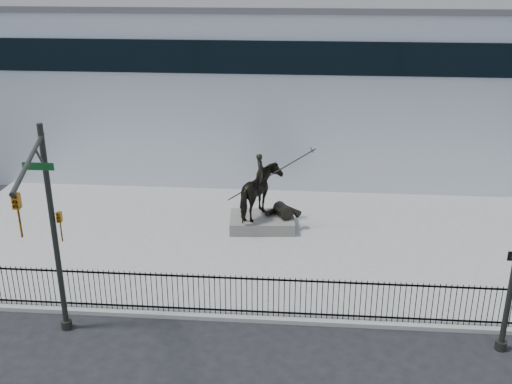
{
  "coord_description": "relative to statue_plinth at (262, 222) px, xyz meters",
  "views": [
    {
      "loc": [
        0.64,
        -16.06,
        11.46
      ],
      "look_at": [
        -1.18,
        6.0,
        2.78
      ],
      "focal_mm": 42.0,
      "sensor_mm": 36.0,
      "label": 1
    }
  ],
  "objects": [
    {
      "name": "statue_plinth",
      "position": [
        0.0,
        0.0,
        0.0
      ],
      "size": [
        3.0,
        2.19,
        0.53
      ],
      "primitive_type": "cube",
      "rotation": [
        0.0,
        0.0,
        0.08
      ],
      "color": "#524F4B",
      "rests_on": "plaza"
    },
    {
      "name": "plaza",
      "position": [
        1.1,
        -1.33,
        -0.34
      ],
      "size": [
        30.0,
        12.0,
        0.15
      ],
      "primitive_type": "cube",
      "color": "gray",
      "rests_on": "ground"
    },
    {
      "name": "traffic_signal_left",
      "position": [
        -5.65,
        -8.95,
        3.61
      ],
      "size": [
        1.52,
        4.84,
        7.0
      ],
      "color": "black",
      "rests_on": "ground"
    },
    {
      "name": "building",
      "position": [
        1.1,
        11.67,
        4.08
      ],
      "size": [
        44.0,
        14.0,
        9.0
      ],
      "primitive_type": "cube",
      "color": "silver",
      "rests_on": "ground"
    },
    {
      "name": "equestrian_statue",
      "position": [
        0.05,
        0.0,
        1.38
      ],
      "size": [
        3.64,
        2.4,
        3.09
      ],
      "rotation": [
        0.0,
        0.0,
        0.08
      ],
      "color": "black",
      "rests_on": "statue_plinth"
    },
    {
      "name": "ground",
      "position": [
        1.1,
        -8.33,
        -0.42
      ],
      "size": [
        120.0,
        120.0,
        0.0
      ],
      "primitive_type": "plane",
      "color": "black",
      "rests_on": "ground"
    },
    {
      "name": "picket_fence",
      "position": [
        1.1,
        -7.08,
        0.49
      ],
      "size": [
        22.1,
        0.1,
        1.5
      ],
      "color": "black",
      "rests_on": "plaza"
    }
  ]
}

